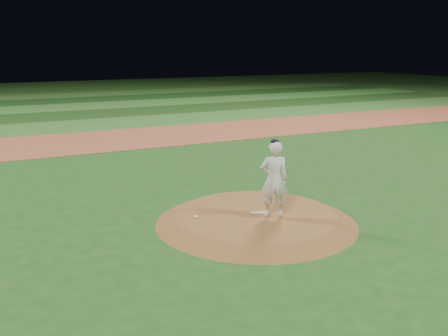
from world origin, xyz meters
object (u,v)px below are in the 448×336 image
object	(u,v)px
rosin_bag	(195,217)
pitchers_mound	(256,218)
pitching_rubber	(260,213)
pitcher_on_mound	(274,179)

from	to	relation	value
rosin_bag	pitchers_mound	bearing A→B (deg)	-14.89
pitching_rubber	rosin_bag	world-z (taller)	rosin_bag
rosin_bag	pitcher_on_mound	size ratio (longest dim) A/B	0.05
pitching_rubber	pitcher_on_mound	size ratio (longest dim) A/B	0.25
pitchers_mound	pitching_rubber	xyz separation A→B (m)	(0.12, -0.02, 0.14)
pitchers_mound	pitcher_on_mound	distance (m)	1.27
pitching_rubber	pitcher_on_mound	world-z (taller)	pitcher_on_mound
pitching_rubber	rosin_bag	size ratio (longest dim) A/B	4.59
pitcher_on_mound	pitching_rubber	bearing A→B (deg)	115.49
pitchers_mound	rosin_bag	xyz separation A→B (m)	(-1.62, 0.43, 0.16)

